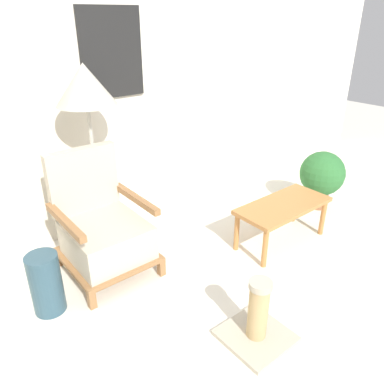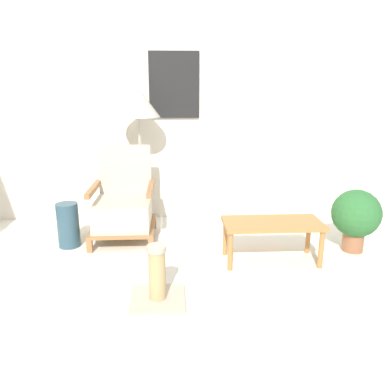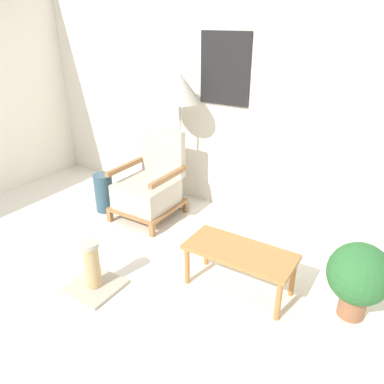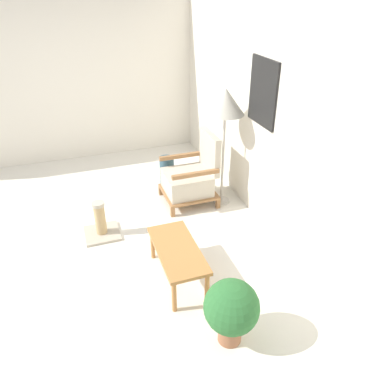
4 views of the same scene
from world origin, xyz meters
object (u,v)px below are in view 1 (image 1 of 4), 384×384
(vase, at_px, (46,284))
(scratching_post, at_px, (257,320))
(armchair, at_px, (103,230))
(floor_lamp, at_px, (86,89))
(potted_plant, at_px, (322,175))
(coffee_table, at_px, (283,209))

(vase, relative_size, scratching_post, 1.00)
(armchair, distance_m, scratching_post, 1.32)
(floor_lamp, distance_m, potted_plant, 2.43)
(armchair, height_order, floor_lamp, floor_lamp)
(coffee_table, xyz_separation_m, potted_plant, (0.85, 0.18, 0.03))
(armchair, relative_size, floor_lamp, 0.61)
(armchair, xyz_separation_m, potted_plant, (2.23, -0.44, 0.00))
(armchair, xyz_separation_m, coffee_table, (1.38, -0.62, -0.03))
(floor_lamp, distance_m, scratching_post, 2.02)
(armchair, distance_m, vase, 0.57)
(armchair, distance_m, floor_lamp, 1.06)
(vase, height_order, potted_plant, potted_plant)
(armchair, xyz_separation_m, floor_lamp, (0.16, 0.37, 0.98))
(scratching_post, bearing_deg, armchair, 107.29)
(coffee_table, bearing_deg, floor_lamp, 140.93)
(armchair, height_order, potted_plant, armchair)
(armchair, bearing_deg, potted_plant, -11.12)
(coffee_table, bearing_deg, armchair, 155.79)
(floor_lamp, xyz_separation_m, scratching_post, (0.23, -1.62, -1.19))
(floor_lamp, xyz_separation_m, potted_plant, (2.07, -0.81, -0.98))
(floor_lamp, xyz_separation_m, vase, (-0.68, -0.56, -1.12))
(potted_plant, distance_m, scratching_post, 2.02)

